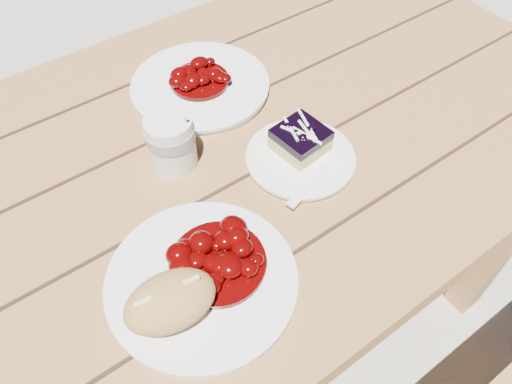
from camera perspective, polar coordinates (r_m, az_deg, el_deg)
picnic_table at (r=0.93m, az=-18.27°, el=-9.36°), size 2.00×1.55×0.75m
main_plate at (r=0.70m, az=-6.19°, el=-10.17°), size 0.26×0.26×0.02m
goulash_stew at (r=0.68m, az=-4.46°, el=-7.42°), size 0.13×0.13×0.04m
bread_roll at (r=0.64m, az=-9.78°, el=-12.21°), size 0.13×0.10×0.06m
dessert_plate at (r=0.83m, az=5.10°, el=3.84°), size 0.18×0.18×0.01m
blueberry_cake at (r=0.83m, az=5.11°, el=6.00°), size 0.08×0.08×0.04m
fork_dessert at (r=0.79m, az=6.51°, el=1.20°), size 0.16×0.07×0.00m
coffee_cup at (r=0.81m, az=-9.65°, el=5.66°), size 0.08×0.08×0.09m
second_plate at (r=0.96m, az=-6.38°, el=11.89°), size 0.25×0.25×0.02m
second_stew at (r=0.95m, az=-6.54°, el=13.25°), size 0.11×0.11×0.04m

